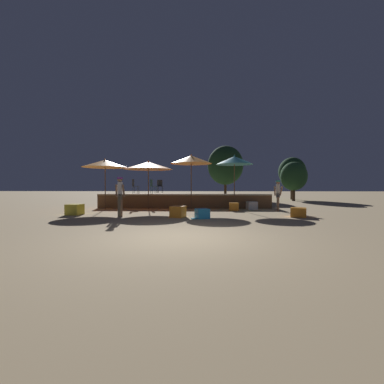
# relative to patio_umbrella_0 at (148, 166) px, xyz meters

# --- Properties ---
(ground_plane) EXTENTS (120.00, 120.00, 0.00)m
(ground_plane) POSITION_rel_patio_umbrella_0_xyz_m (2.53, -8.04, -2.52)
(ground_plane) COLOR tan
(wooden_deck) EXTENTS (10.43, 2.92, 0.87)m
(wooden_deck) POSITION_rel_patio_umbrella_0_xyz_m (1.99, 1.99, -2.12)
(wooden_deck) COLOR brown
(wooden_deck) RESTS_ON ground
(patio_umbrella_0) EXTENTS (2.79, 2.79, 2.82)m
(patio_umbrella_0) POSITION_rel_patio_umbrella_0_xyz_m (0.00, 0.00, 0.00)
(patio_umbrella_0) COLOR brown
(patio_umbrella_0) RESTS_ON ground
(patio_umbrella_1) EXTENTS (2.57, 2.57, 2.93)m
(patio_umbrella_1) POSITION_rel_patio_umbrella_0_xyz_m (-2.49, -0.09, 0.11)
(patio_umbrella_1) COLOR brown
(patio_umbrella_1) RESTS_ON ground
(patio_umbrella_2) EXTENTS (2.14, 2.14, 3.14)m
(patio_umbrella_2) POSITION_rel_patio_umbrella_0_xyz_m (4.96, 0.27, 0.31)
(patio_umbrella_2) COLOR brown
(patio_umbrella_2) RESTS_ON ground
(patio_umbrella_3) EXTENTS (2.40, 2.40, 3.19)m
(patio_umbrella_3) POSITION_rel_patio_umbrella_0_xyz_m (2.46, 0.25, 0.36)
(patio_umbrella_3) COLOR brown
(patio_umbrella_3) RESTS_ON ground
(cube_seat_0) EXTENTS (0.62, 0.62, 0.45)m
(cube_seat_0) POSITION_rel_patio_umbrella_0_xyz_m (5.96, 0.22, -2.29)
(cube_seat_0) COLOR white
(cube_seat_0) RESTS_ON ground
(cube_seat_1) EXTENTS (0.71, 0.71, 0.48)m
(cube_seat_1) POSITION_rel_patio_umbrella_0_xyz_m (2.07, -3.73, -2.28)
(cube_seat_1) COLOR orange
(cube_seat_1) RESTS_ON ground
(cube_seat_2) EXTENTS (0.80, 0.80, 0.40)m
(cube_seat_2) POSITION_rel_patio_umbrella_0_xyz_m (7.27, -3.40, -2.32)
(cube_seat_2) COLOR orange
(cube_seat_2) RESTS_ON ground
(cube_seat_3) EXTENTS (0.70, 0.70, 0.49)m
(cube_seat_3) POSITION_rel_patio_umbrella_0_xyz_m (-2.85, -2.94, -2.27)
(cube_seat_3) COLOR yellow
(cube_seat_3) RESTS_ON ground
(cube_seat_4) EXTENTS (0.53, 0.53, 0.43)m
(cube_seat_4) POSITION_rel_patio_umbrella_0_xyz_m (4.83, -0.61, -2.30)
(cube_seat_4) COLOR orange
(cube_seat_4) RESTS_ON ground
(cube_seat_5) EXTENTS (0.66, 0.66, 0.40)m
(cube_seat_5) POSITION_rel_patio_umbrella_0_xyz_m (3.11, -4.06, -2.31)
(cube_seat_5) COLOR #2D9EDB
(cube_seat_5) RESTS_ON ground
(person_0) EXTENTS (0.46, 0.30, 1.73)m
(person_0) POSITION_rel_patio_umbrella_0_xyz_m (-0.48, -3.63, -1.54)
(person_0) COLOR #997051
(person_0) RESTS_ON ground
(person_1) EXTENTS (0.47, 0.29, 1.65)m
(person_1) POSITION_rel_patio_umbrella_0_xyz_m (7.19, -0.68, -1.60)
(person_1) COLOR #3F3F47
(person_1) RESTS_ON ground
(bistro_chair_0) EXTENTS (0.40, 0.40, 0.90)m
(bistro_chair_0) POSITION_rel_patio_umbrella_0_xyz_m (-1.13, 1.20, -1.10)
(bistro_chair_0) COLOR #2D3338
(bistro_chair_0) RESTS_ON wooden_deck
(bistro_chair_1) EXTENTS (0.44, 0.44, 0.90)m
(bistro_chair_1) POSITION_rel_patio_umbrella_0_xyz_m (0.20, 2.86, -1.10)
(bistro_chair_1) COLOR #2D3338
(bistro_chair_1) RESTS_ON wooden_deck
(bistro_chair_2) EXTENTS (0.47, 0.47, 0.90)m
(bistro_chair_2) POSITION_rel_patio_umbrella_0_xyz_m (-0.12, 1.76, -1.10)
(bistro_chair_2) COLOR #1E4C47
(bistro_chair_2) RESTS_ON wooden_deck
(frisbee_disc) EXTENTS (0.25, 0.25, 0.03)m
(frisbee_disc) POSITION_rel_patio_umbrella_0_xyz_m (2.77, -4.27, -2.50)
(frisbee_disc) COLOR #33B2D8
(frisbee_disc) RESTS_ON ground
(background_tree_0) EXTENTS (2.65, 2.65, 4.23)m
(background_tree_0) POSITION_rel_patio_umbrella_0_xyz_m (12.11, 11.49, 0.25)
(background_tree_0) COLOR #3D2B1C
(background_tree_0) RESTS_ON ground
(background_tree_1) EXTENTS (2.36, 2.36, 3.53)m
(background_tree_1) POSITION_rel_patio_umbrella_0_xyz_m (11.37, 8.92, -0.29)
(background_tree_1) COLOR #3D2B1C
(background_tree_1) RESTS_ON ground
(background_tree_2) EXTENTS (3.80, 3.80, 5.66)m
(background_tree_2) POSITION_rel_patio_umbrella_0_xyz_m (5.58, 13.01, 1.05)
(background_tree_2) COLOR #3D2B1C
(background_tree_2) RESTS_ON ground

